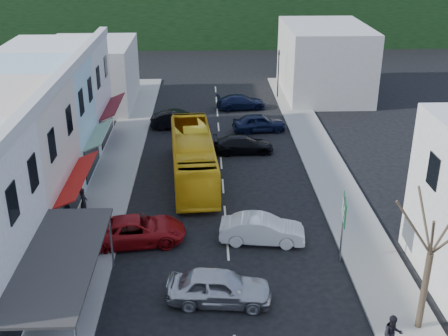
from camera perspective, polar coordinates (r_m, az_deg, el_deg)
ground at (r=30.67m, az=0.39°, el=-8.27°), size 120.00×120.00×0.00m
sidewalk_left at (r=39.99m, az=-11.01°, el=-0.65°), size 3.00×52.00×0.15m
sidewalk_right at (r=40.40m, az=10.49°, el=-0.35°), size 3.00×52.00×0.15m
shopfront_row at (r=35.23m, az=-20.71°, el=1.75°), size 8.25×30.00×8.00m
distant_block_left at (r=55.72m, az=-13.37°, el=9.26°), size 8.00×10.00×6.00m
distant_block_right at (r=58.71m, az=10.15°, el=10.74°), size 8.00×12.00×7.00m
bus at (r=38.30m, az=-3.17°, el=1.07°), size 3.32×11.75×3.10m
car_silver at (r=26.48m, az=-0.48°, el=-12.22°), size 4.56×2.22×1.40m
car_white at (r=31.09m, az=3.90°, el=-6.36°), size 4.58×2.31×1.40m
car_red at (r=31.35m, az=-8.90°, el=-6.34°), size 4.80×2.47×1.40m
car_black_near at (r=43.01m, az=1.99°, el=2.46°), size 4.56×2.00×1.40m
car_navy_mid at (r=47.59m, az=3.59°, el=4.54°), size 4.59×2.32×1.40m
car_black_far at (r=48.35m, az=-4.65°, el=4.81°), size 4.51×2.09×1.40m
car_navy_far at (r=53.54m, az=1.77°, el=6.75°), size 4.69×2.38×1.40m
pedestrian_left at (r=34.34m, az=-14.06°, el=-3.44°), size 0.49×0.66×1.70m
pedestrian_right at (r=24.52m, az=16.73°, el=-15.89°), size 0.71×0.45×1.70m
direction_sign at (r=29.37m, az=11.96°, el=-6.12°), size 0.75×1.77×3.79m
street_tree at (r=24.64m, az=20.23°, el=-8.20°), size 3.32×3.32×7.62m
traffic_signal at (r=56.75m, az=5.53°, el=9.45°), size 0.53×1.00×4.88m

